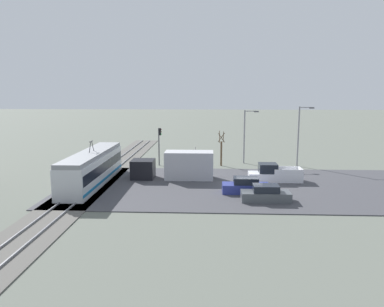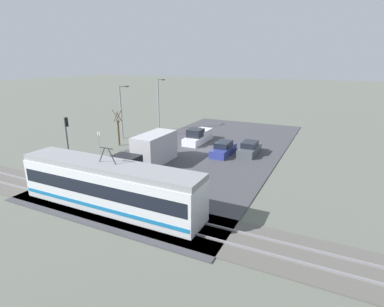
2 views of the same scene
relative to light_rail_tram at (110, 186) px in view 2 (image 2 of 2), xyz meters
name	(u,v)px [view 2 (image 2 of 2)]	position (x,y,z in m)	size (l,w,h in m)	color
ground_plane	(206,151)	(-0.46, -16.56, -1.75)	(320.00, 320.00, 0.00)	#60665B
road_surface	(206,151)	(-0.46, -16.56, -1.71)	(17.46, 38.66, 0.08)	#424247
rail_bed	(116,208)	(-0.46, 0.00, -1.70)	(70.75, 4.40, 0.22)	#5B5954
light_rail_tram	(110,186)	(0.00, 0.00, 0.00)	(14.58, 2.80, 4.57)	silver
box_truck	(148,152)	(2.65, -8.91, -0.24)	(2.51, 9.17, 3.10)	black
pickup_truck	(198,137)	(1.99, -19.52, -0.93)	(1.97, 5.74, 1.94)	silver
sedan_car_0	(249,149)	(-5.61, -17.51, -1.06)	(1.82, 4.39, 1.47)	#4C5156
sedan_car_1	(223,149)	(-2.96, -15.97, -1.04)	(1.79, 4.53, 1.53)	navy
traffic_light_pole	(67,134)	(10.43, -5.82, 1.51)	(0.28, 0.47, 5.00)	#47474C
street_tree	(118,129)	(10.61, -14.01, 0.36)	(1.10, 0.91, 4.64)	brown
street_lamp_near_crossing	(122,108)	(12.56, -17.41, 2.50)	(0.36, 1.95, 7.27)	gray
street_lamp_mid_block	(159,101)	(10.79, -24.26, 2.80)	(0.36, 1.95, 7.86)	gray
no_parking_sign	(99,140)	(10.75, -10.60, -0.23)	(0.32, 0.08, 2.51)	gray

